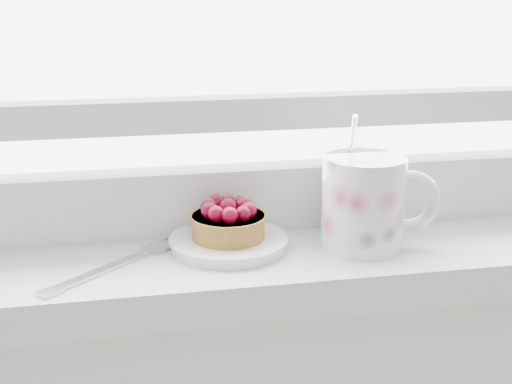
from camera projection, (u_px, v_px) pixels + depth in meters
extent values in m
cube|color=silver|center=(255.00, 264.00, 0.75)|extent=(1.60, 0.20, 0.04)
cube|color=silver|center=(243.00, 196.00, 0.80)|extent=(1.30, 0.05, 0.07)
cube|color=silver|center=(242.00, 112.00, 0.77)|extent=(1.30, 0.04, 0.04)
cylinder|color=silver|center=(229.00, 243.00, 0.74)|extent=(0.12, 0.12, 0.01)
cylinder|color=brown|center=(228.00, 226.00, 0.73)|extent=(0.08, 0.08, 0.02)
cylinder|color=brown|center=(228.00, 218.00, 0.73)|extent=(0.08, 0.08, 0.01)
sphere|color=#4E0213|center=(228.00, 208.00, 0.73)|extent=(0.02, 0.02, 0.02)
sphere|color=#4E0213|center=(244.00, 206.00, 0.74)|extent=(0.02, 0.02, 0.02)
sphere|color=#4E0213|center=(239.00, 203.00, 0.75)|extent=(0.02, 0.02, 0.02)
sphere|color=#4E0213|center=(227.00, 202.00, 0.75)|extent=(0.02, 0.02, 0.02)
sphere|color=#4E0213|center=(216.00, 202.00, 0.75)|extent=(0.02, 0.02, 0.02)
sphere|color=#4E0213|center=(209.00, 207.00, 0.73)|extent=(0.02, 0.02, 0.02)
sphere|color=#4E0213|center=(209.00, 211.00, 0.72)|extent=(0.02, 0.02, 0.02)
sphere|color=#4E0213|center=(216.00, 214.00, 0.71)|extent=(0.02, 0.02, 0.02)
sphere|color=#4E0213|center=(230.00, 215.00, 0.71)|extent=(0.02, 0.02, 0.02)
sphere|color=#4E0213|center=(243.00, 214.00, 0.71)|extent=(0.02, 0.02, 0.02)
sphere|color=#4E0213|center=(248.00, 210.00, 0.72)|extent=(0.02, 0.02, 0.02)
cylinder|color=silver|center=(363.00, 203.00, 0.73)|extent=(0.10, 0.10, 0.10)
cylinder|color=black|center=(365.00, 161.00, 0.72)|extent=(0.07, 0.07, 0.01)
torus|color=silver|center=(409.00, 201.00, 0.73)|extent=(0.07, 0.03, 0.07)
cylinder|color=silver|center=(352.00, 141.00, 0.73)|extent=(0.01, 0.02, 0.06)
cube|color=silver|center=(93.00, 274.00, 0.67)|extent=(0.09, 0.08, 0.00)
cube|color=silver|center=(49.00, 292.00, 0.63)|extent=(0.03, 0.03, 0.00)
cube|color=silver|center=(142.00, 254.00, 0.72)|extent=(0.02, 0.02, 0.00)
cube|color=silver|center=(159.00, 247.00, 0.74)|extent=(0.04, 0.04, 0.00)
cube|color=silver|center=(186.00, 240.00, 0.76)|extent=(0.03, 0.03, 0.00)
cube|color=silver|center=(181.00, 239.00, 0.76)|extent=(0.03, 0.03, 0.00)
cube|color=silver|center=(177.00, 238.00, 0.77)|extent=(0.03, 0.03, 0.00)
cube|color=silver|center=(172.00, 237.00, 0.77)|extent=(0.03, 0.03, 0.00)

